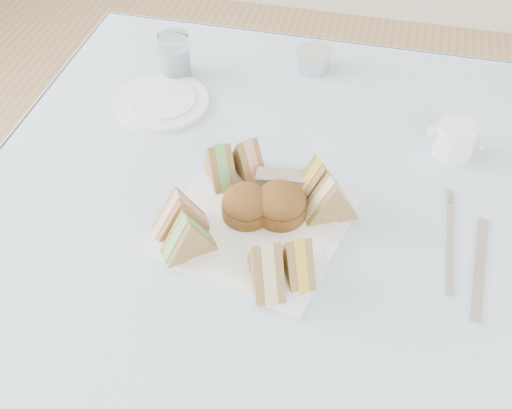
% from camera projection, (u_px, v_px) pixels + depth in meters
% --- Properties ---
extents(table, '(0.90, 0.90, 0.74)m').
position_uv_depth(table, '(274.00, 330.00, 1.31)').
color(table, brown).
rests_on(table, floor).
extents(tablecloth, '(1.02, 1.02, 0.01)m').
position_uv_depth(tablecloth, '(279.00, 202.00, 1.05)').
color(tablecloth, '#AFD4FB').
rests_on(tablecloth, table).
extents(serving_plate, '(0.31, 0.31, 0.01)m').
position_uv_depth(serving_plate, '(256.00, 224.00, 1.00)').
color(serving_plate, white).
rests_on(serving_plate, tablecloth).
extents(sandwich_fl_a, '(0.09, 0.08, 0.08)m').
position_uv_depth(sandwich_fl_a, '(180.00, 211.00, 0.96)').
color(sandwich_fl_a, olive).
rests_on(sandwich_fl_a, serving_plate).
extents(sandwich_fl_b, '(0.09, 0.08, 0.07)m').
position_uv_depth(sandwich_fl_b, '(188.00, 234.00, 0.93)').
color(sandwich_fl_b, olive).
rests_on(sandwich_fl_b, serving_plate).
extents(sandwich_fr_a, '(0.07, 0.09, 0.07)m').
position_uv_depth(sandwich_fr_a, '(298.00, 256.00, 0.90)').
color(sandwich_fr_a, olive).
rests_on(sandwich_fr_a, serving_plate).
extents(sandwich_fr_b, '(0.07, 0.10, 0.08)m').
position_uv_depth(sandwich_fr_b, '(266.00, 262.00, 0.89)').
color(sandwich_fr_b, olive).
rests_on(sandwich_fr_b, serving_plate).
extents(sandwich_bl_a, '(0.08, 0.09, 0.07)m').
position_uv_depth(sandwich_bl_a, '(220.00, 162.00, 1.04)').
color(sandwich_bl_a, olive).
rests_on(sandwich_bl_a, serving_plate).
extents(sandwich_bl_b, '(0.08, 0.08, 0.07)m').
position_uv_depth(sandwich_bl_b, '(247.00, 156.00, 1.05)').
color(sandwich_bl_b, olive).
rests_on(sandwich_bl_b, serving_plate).
extents(sandwich_br_a, '(0.09, 0.07, 0.08)m').
position_uv_depth(sandwich_br_a, '(330.00, 198.00, 0.98)').
color(sandwich_br_a, olive).
rests_on(sandwich_br_a, serving_plate).
extents(sandwich_br_b, '(0.09, 0.08, 0.08)m').
position_uv_depth(sandwich_br_b, '(319.00, 178.00, 1.01)').
color(sandwich_br_b, olive).
rests_on(sandwich_br_b, serving_plate).
extents(scone_left, '(0.08, 0.08, 0.05)m').
position_uv_depth(scone_left, '(246.00, 204.00, 0.99)').
color(scone_left, brown).
rests_on(scone_left, serving_plate).
extents(scone_right, '(0.09, 0.09, 0.05)m').
position_uv_depth(scone_right, '(280.00, 203.00, 0.99)').
color(scone_right, brown).
rests_on(scone_right, serving_plate).
extents(pastry_slice, '(0.08, 0.04, 0.04)m').
position_uv_depth(pastry_slice, '(280.00, 182.00, 1.03)').
color(pastry_slice, '#BCAB8C').
rests_on(pastry_slice, serving_plate).
extents(side_plate, '(0.22, 0.22, 0.01)m').
position_uv_depth(side_plate, '(162.00, 102.00, 1.23)').
color(side_plate, white).
rests_on(side_plate, tablecloth).
extents(water_glass, '(0.06, 0.06, 0.09)m').
position_uv_depth(water_glass, '(175.00, 55.00, 1.27)').
color(water_glass, white).
rests_on(water_glass, tablecloth).
extents(tea_strainer, '(0.08, 0.08, 0.04)m').
position_uv_depth(tea_strainer, '(314.00, 61.00, 1.30)').
color(tea_strainer, silver).
rests_on(tea_strainer, tablecloth).
extents(knife, '(0.03, 0.20, 0.00)m').
position_uv_depth(knife, '(479.00, 267.00, 0.95)').
color(knife, silver).
rests_on(knife, tablecloth).
extents(fork, '(0.01, 0.19, 0.00)m').
position_uv_depth(fork, '(450.00, 248.00, 0.97)').
color(fork, silver).
rests_on(fork, tablecloth).
extents(creamer_jug, '(0.08, 0.08, 0.06)m').
position_uv_depth(creamer_jug, '(455.00, 140.00, 1.11)').
color(creamer_jug, white).
rests_on(creamer_jug, tablecloth).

